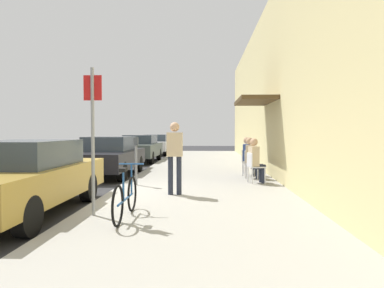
# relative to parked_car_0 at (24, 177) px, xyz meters

# --- Properties ---
(ground_plane) EXTENTS (60.00, 60.00, 0.00)m
(ground_plane) POSITION_rel_parked_car_0_xyz_m (1.10, 1.96, -0.74)
(ground_plane) COLOR #2D2D30
(sidewalk_slab) EXTENTS (4.50, 32.00, 0.12)m
(sidewalk_slab) POSITION_rel_parked_car_0_xyz_m (3.35, 3.96, -0.68)
(sidewalk_slab) COLOR #9E9B93
(sidewalk_slab) RESTS_ON ground_plane
(building_facade) EXTENTS (1.40, 32.00, 6.11)m
(building_facade) POSITION_rel_parked_car_0_xyz_m (5.75, 3.96, 2.31)
(building_facade) COLOR beige
(building_facade) RESTS_ON ground_plane
(parked_car_0) EXTENTS (1.80, 4.40, 1.43)m
(parked_car_0) POSITION_rel_parked_car_0_xyz_m (0.00, 0.00, 0.00)
(parked_car_0) COLOR #A58433
(parked_car_0) RESTS_ON ground_plane
(parked_car_1) EXTENTS (1.80, 4.40, 1.41)m
(parked_car_1) POSITION_rel_parked_car_0_xyz_m (0.00, 5.89, -0.01)
(parked_car_1) COLOR black
(parked_car_1) RESTS_ON ground_plane
(parked_car_2) EXTENTS (1.80, 4.40, 1.41)m
(parked_car_2) POSITION_rel_parked_car_0_xyz_m (-0.00, 11.72, -0.00)
(parked_car_2) COLOR #47514C
(parked_car_2) RESTS_ON ground_plane
(parked_car_3) EXTENTS (1.80, 4.40, 1.38)m
(parked_car_3) POSITION_rel_parked_car_0_xyz_m (0.00, 17.58, -0.02)
(parked_car_3) COLOR silver
(parked_car_3) RESTS_ON ground_plane
(parking_meter) EXTENTS (0.12, 0.10, 1.32)m
(parking_meter) POSITION_rel_parked_car_0_xyz_m (1.55, 3.03, 0.15)
(parking_meter) COLOR slate
(parking_meter) RESTS_ON sidewalk_slab
(street_sign) EXTENTS (0.32, 0.06, 2.60)m
(street_sign) POSITION_rel_parked_car_0_xyz_m (1.50, -0.45, 0.90)
(street_sign) COLOR gray
(street_sign) RESTS_ON sidewalk_slab
(bicycle_0) EXTENTS (0.46, 1.71, 0.90)m
(bicycle_0) POSITION_rel_parked_car_0_xyz_m (2.12, -0.66, -0.26)
(bicycle_0) COLOR black
(bicycle_0) RESTS_ON sidewalk_slab
(cafe_chair_0) EXTENTS (0.52, 0.52, 0.87)m
(cafe_chair_0) POSITION_rel_parked_car_0_xyz_m (4.85, 3.56, -0.11)
(cafe_chair_0) COLOR silver
(cafe_chair_0) RESTS_ON sidewalk_slab
(seated_patron_0) EXTENTS (0.48, 0.43, 1.29)m
(seated_patron_0) POSITION_rel_parked_car_0_xyz_m (4.91, 3.57, 0.08)
(seated_patron_0) COLOR #232838
(seated_patron_0) RESTS_ON sidewalk_slab
(cafe_chair_1) EXTENTS (0.51, 0.51, 0.87)m
(cafe_chair_1) POSITION_rel_parked_car_0_xyz_m (4.85, 4.58, -0.11)
(cafe_chair_1) COLOR silver
(cafe_chair_1) RESTS_ON sidewalk_slab
(seated_patron_1) EXTENTS (0.47, 0.42, 1.29)m
(seated_patron_1) POSITION_rel_parked_car_0_xyz_m (4.91, 4.57, 0.08)
(seated_patron_1) COLOR #232838
(seated_patron_1) RESTS_ON sidewalk_slab
(cafe_chair_2) EXTENTS (0.52, 0.52, 0.87)m
(cafe_chair_2) POSITION_rel_parked_car_0_xyz_m (4.85, 5.37, -0.11)
(cafe_chair_2) COLOR silver
(cafe_chair_2) RESTS_ON sidewalk_slab
(seated_patron_2) EXTENTS (0.49, 0.43, 1.29)m
(seated_patron_2) POSITION_rel_parked_car_0_xyz_m (4.91, 5.36, 0.08)
(seated_patron_2) COLOR #232838
(seated_patron_2) RESTS_ON sidewalk_slab
(pedestrian_standing) EXTENTS (0.36, 0.22, 1.70)m
(pedestrian_standing) POSITION_rel_parked_car_0_xyz_m (2.75, 1.62, 0.38)
(pedestrian_standing) COLOR #232838
(pedestrian_standing) RESTS_ON sidewalk_slab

